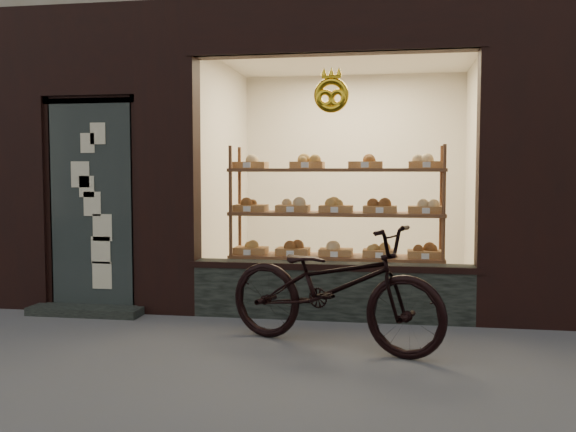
# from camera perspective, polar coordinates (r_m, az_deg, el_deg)

# --- Properties ---
(ground) EXTENTS (90.00, 90.00, 0.00)m
(ground) POSITION_cam_1_polar(r_m,az_deg,el_deg) (4.41, -5.06, -15.00)
(ground) COLOR #515257
(display_shelf) EXTENTS (2.20, 0.45, 1.70)m
(display_shelf) POSITION_cam_1_polar(r_m,az_deg,el_deg) (6.64, 4.28, -1.01)
(display_shelf) COLOR brown
(display_shelf) RESTS_ON ground
(bicycle) EXTENTS (2.03, 1.31, 1.01)m
(bicycle) POSITION_cam_1_polar(r_m,az_deg,el_deg) (5.26, 3.99, -6.23)
(bicycle) COLOR black
(bicycle) RESTS_ON ground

